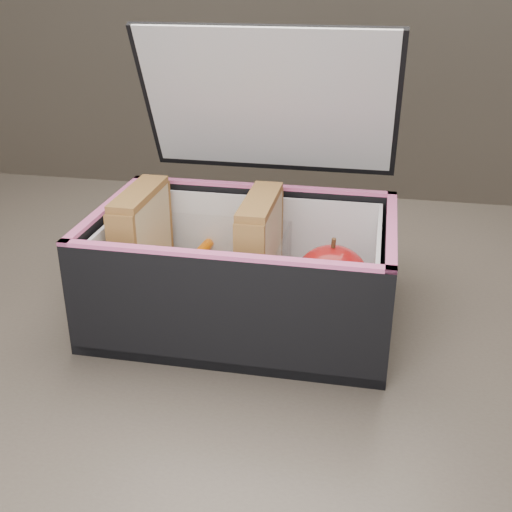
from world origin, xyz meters
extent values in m
cube|color=brown|center=(0.00, 0.00, 0.73)|extent=(1.20, 0.80, 0.03)
cube|color=#382D26|center=(-0.55, 0.35, 0.36)|extent=(0.05, 0.05, 0.72)
cube|color=black|center=(-0.03, 0.14, 0.94)|extent=(0.27, 0.08, 0.16)
cube|color=tan|center=(-0.15, 0.02, 0.82)|extent=(0.01, 0.10, 0.10)
cube|color=#BE566A|center=(-0.14, 0.02, 0.81)|extent=(0.01, 0.09, 0.10)
cube|color=tan|center=(-0.13, 0.02, 0.82)|extent=(0.01, 0.10, 0.10)
cube|color=brown|center=(-0.14, 0.02, 0.87)|extent=(0.03, 0.10, 0.01)
cube|color=tan|center=(-0.03, 0.02, 0.82)|extent=(0.01, 0.10, 0.10)
cube|color=#BE566A|center=(-0.02, 0.02, 0.81)|extent=(0.01, 0.09, 0.10)
cube|color=tan|center=(-0.01, 0.02, 0.82)|extent=(0.01, 0.10, 0.10)
cube|color=brown|center=(-0.02, 0.02, 0.87)|extent=(0.03, 0.10, 0.01)
cylinder|color=#E25E00|center=(-0.09, 0.04, 0.77)|extent=(0.03, 0.09, 0.01)
cylinder|color=#E25E00|center=(-0.09, 0.01, 0.78)|extent=(0.03, 0.09, 0.01)
cylinder|color=#E25E00|center=(-0.09, -0.01, 0.79)|extent=(0.02, 0.09, 0.01)
cylinder|color=#E25E00|center=(-0.06, -0.01, 0.77)|extent=(0.03, 0.09, 0.01)
cylinder|color=#E25E00|center=(-0.06, 0.02, 0.78)|extent=(0.02, 0.09, 0.01)
cylinder|color=#E25E00|center=(-0.09, 0.05, 0.79)|extent=(0.02, 0.09, 0.01)
cylinder|color=#E25E00|center=(-0.09, -0.01, 0.77)|extent=(0.02, 0.09, 0.01)
cylinder|color=#E25E00|center=(-0.08, -0.01, 0.78)|extent=(0.01, 0.09, 0.01)
cylinder|color=#E25E00|center=(-0.08, -0.01, 0.79)|extent=(0.02, 0.09, 0.01)
cube|color=white|center=(0.05, 0.01, 0.77)|extent=(0.08, 0.08, 0.01)
ellipsoid|color=maroon|center=(0.05, 0.01, 0.80)|extent=(0.08, 0.08, 0.06)
cylinder|color=#4C311B|center=(0.05, 0.01, 0.84)|extent=(0.01, 0.01, 0.01)
camera|label=1|loc=(0.09, -0.53, 1.07)|focal=45.00mm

